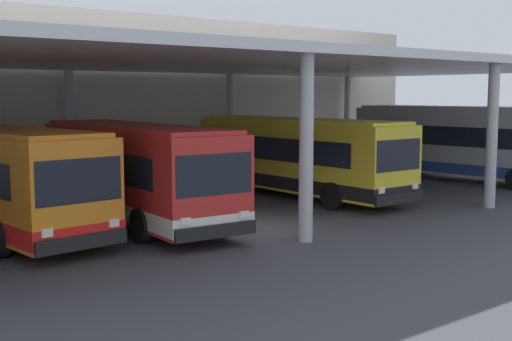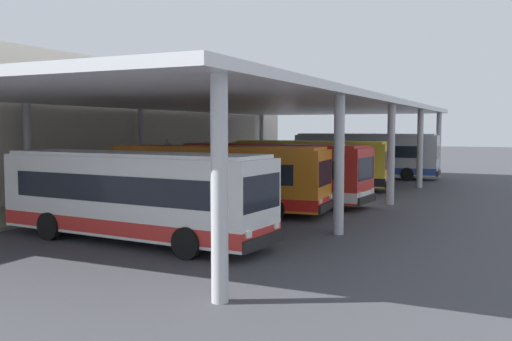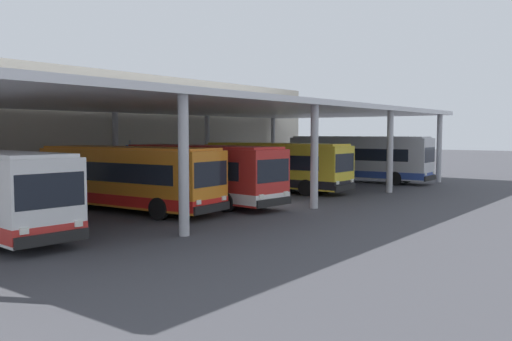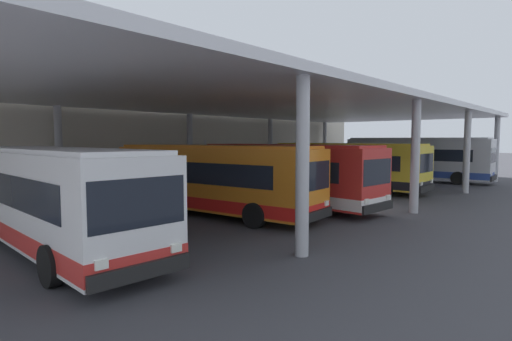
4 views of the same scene
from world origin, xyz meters
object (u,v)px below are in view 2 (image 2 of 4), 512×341
bus_far_bay (311,164)px  bus_departing (365,155)px  bus_middle_bay (272,173)px  bus_nearest_bay (133,195)px  bus_second_bay (218,178)px  banner_sign (168,161)px  bench_waiting (67,195)px  trash_bin (12,204)px

bus_far_bay → bus_departing: (9.58, -1.24, 0.19)m
bus_departing → bus_middle_bay: bearing=178.0°
bus_nearest_bay → bus_second_bay: size_ratio=1.00×
bus_second_bay → banner_sign: 8.69m
bench_waiting → bus_middle_bay: bearing=-54.2°
bus_nearest_bay → bus_departing: 28.90m
bus_nearest_bay → bus_middle_bay: bearing=-1.7°
bus_second_bay → bus_middle_bay: size_ratio=1.00×
bus_second_bay → bus_far_bay: 11.97m
bus_nearest_bay → bench_waiting: bus_nearest_bay is taller
bus_second_bay → bus_far_bay: size_ratio=1.01×
trash_bin → banner_sign: 11.34m
bus_nearest_bay → bus_second_bay: (7.33, 0.65, 0.00)m
bus_departing → banner_sign: size_ratio=3.57×
bench_waiting → bus_second_bay: bearing=-75.0°
bus_second_bay → trash_bin: bearing=128.3°
bus_second_bay → bench_waiting: 7.86m
bus_middle_bay → bus_nearest_bay: bearing=178.3°
bus_second_bay → bench_waiting: bearing=105.0°
bus_middle_bay → bus_far_bay: size_ratio=1.01×
trash_bin → bus_second_bay: bearing=-51.7°
bus_middle_bay → banner_sign: bearing=79.2°
banner_sign → bus_departing: bearing=-27.3°
bench_waiting → banner_sign: 7.76m
bus_far_bay → bench_waiting: bus_far_bay is taller
bus_middle_bay → bus_departing: size_ratio=0.94×
bus_departing → trash_bin: size_ratio=11.66×
bench_waiting → trash_bin: 3.67m
bus_far_bay → bus_departing: bearing=-7.4°
bus_middle_bay → bench_waiting: bus_middle_bay is taller
bus_far_bay → bus_departing: bus_departing is taller
bus_second_bay → banner_sign: size_ratio=3.34×
bus_nearest_bay → trash_bin: bus_nearest_bay is taller
bus_middle_bay → banner_sign: size_ratio=3.34×
bench_waiting → bus_nearest_bay: bearing=-123.0°
bus_middle_bay → bus_far_bay: bearing=4.7°
bus_second_bay → bus_departing: 21.61m
bus_nearest_bay → bus_departing: (28.88, -0.93, 0.19)m
bus_nearest_bay → bus_far_bay: (19.30, 0.31, 0.00)m
bus_nearest_bay → bench_waiting: 9.81m
bus_second_bay → bus_far_bay: (11.96, -0.34, 0.00)m
banner_sign → bus_far_bay: bearing=-47.6°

